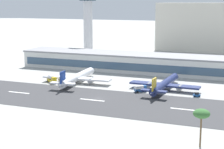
{
  "coord_description": "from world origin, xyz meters",
  "views": [
    {
      "loc": [
        66.2,
        -154.36,
        44.3
      ],
      "look_at": [
        -3.66,
        27.62,
        6.01
      ],
      "focal_mm": 59.86,
      "sensor_mm": 36.0,
      "label": 1
    }
  ],
  "objects_px": {
    "service_baggage_tug_0": "(197,95)",
    "terminal_building": "(141,63)",
    "airliner_navy_tail_gate_0": "(76,78)",
    "airliner_gold_tail_gate_1": "(164,85)",
    "palm_tree_1": "(202,114)",
    "control_tower": "(88,18)",
    "service_box_truck_1": "(140,88)",
    "distant_hotel_block": "(215,27)",
    "service_fuel_truck_2": "(52,79)"
  },
  "relations": [
    {
      "from": "airliner_navy_tail_gate_0",
      "to": "airliner_gold_tail_gate_1",
      "type": "height_order",
      "value": "airliner_navy_tail_gate_0"
    },
    {
      "from": "service_baggage_tug_0",
      "to": "distant_hotel_block",
      "type": "bearing_deg",
      "value": 71.15
    },
    {
      "from": "distant_hotel_block",
      "to": "service_box_truck_1",
      "type": "height_order",
      "value": "distant_hotel_block"
    },
    {
      "from": "airliner_navy_tail_gate_0",
      "to": "airliner_gold_tail_gate_1",
      "type": "distance_m",
      "value": 48.83
    },
    {
      "from": "control_tower",
      "to": "airliner_navy_tail_gate_0",
      "type": "relative_size",
      "value": 1.1
    },
    {
      "from": "control_tower",
      "to": "service_baggage_tug_0",
      "type": "distance_m",
      "value": 144.23
    },
    {
      "from": "distant_hotel_block",
      "to": "service_baggage_tug_0",
      "type": "bearing_deg",
      "value": -86.55
    },
    {
      "from": "airliner_navy_tail_gate_0",
      "to": "service_baggage_tug_0",
      "type": "bearing_deg",
      "value": -98.65
    },
    {
      "from": "service_fuel_truck_2",
      "to": "distant_hotel_block",
      "type": "bearing_deg",
      "value": 106.05
    },
    {
      "from": "service_fuel_truck_2",
      "to": "palm_tree_1",
      "type": "distance_m",
      "value": 111.27
    },
    {
      "from": "distant_hotel_block",
      "to": "palm_tree_1",
      "type": "distance_m",
      "value": 237.57
    },
    {
      "from": "terminal_building",
      "to": "distant_hotel_block",
      "type": "relative_size",
      "value": 1.6
    },
    {
      "from": "distant_hotel_block",
      "to": "service_fuel_truck_2",
      "type": "relative_size",
      "value": 12.2
    },
    {
      "from": "distant_hotel_block",
      "to": "airliner_gold_tail_gate_1",
      "type": "xyz_separation_m",
      "value": [
        -6.96,
        -167.31,
        -18.54
      ]
    },
    {
      "from": "airliner_navy_tail_gate_0",
      "to": "palm_tree_1",
      "type": "relative_size",
      "value": 3.84
    },
    {
      "from": "terminal_building",
      "to": "control_tower",
      "type": "distance_m",
      "value": 77.31
    },
    {
      "from": "distant_hotel_block",
      "to": "service_fuel_truck_2",
      "type": "xyz_separation_m",
      "value": [
        -69.16,
        -171.36,
        -19.55
      ]
    },
    {
      "from": "service_baggage_tug_0",
      "to": "service_box_truck_1",
      "type": "distance_m",
      "value": 27.71
    },
    {
      "from": "airliner_navy_tail_gate_0",
      "to": "service_baggage_tug_0",
      "type": "xyz_separation_m",
      "value": [
        66.28,
        -6.24,
        -2.06
      ]
    },
    {
      "from": "palm_tree_1",
      "to": "service_fuel_truck_2",
      "type": "bearing_deg",
      "value": 144.11
    },
    {
      "from": "service_baggage_tug_0",
      "to": "palm_tree_1",
      "type": "distance_m",
      "value": 63.63
    },
    {
      "from": "control_tower",
      "to": "service_fuel_truck_2",
      "type": "relative_size",
      "value": 6.2
    },
    {
      "from": "terminal_building",
      "to": "airliner_gold_tail_gate_1",
      "type": "bearing_deg",
      "value": -60.88
    },
    {
      "from": "control_tower",
      "to": "service_baggage_tug_0",
      "type": "height_order",
      "value": "control_tower"
    },
    {
      "from": "terminal_building",
      "to": "palm_tree_1",
      "type": "height_order",
      "value": "palm_tree_1"
    },
    {
      "from": "terminal_building",
      "to": "service_baggage_tug_0",
      "type": "bearing_deg",
      "value": -51.0
    },
    {
      "from": "service_box_truck_1",
      "to": "palm_tree_1",
      "type": "distance_m",
      "value": 73.27
    },
    {
      "from": "terminal_building",
      "to": "palm_tree_1",
      "type": "relative_size",
      "value": 13.28
    },
    {
      "from": "control_tower",
      "to": "airliner_gold_tail_gate_1",
      "type": "bearing_deg",
      "value": -47.55
    },
    {
      "from": "airliner_navy_tail_gate_0",
      "to": "service_box_truck_1",
      "type": "height_order",
      "value": "airliner_navy_tail_gate_0"
    },
    {
      "from": "service_baggage_tug_0",
      "to": "palm_tree_1",
      "type": "relative_size",
      "value": 0.29
    },
    {
      "from": "terminal_building",
      "to": "service_baggage_tug_0",
      "type": "relative_size",
      "value": 45.29
    },
    {
      "from": "service_box_truck_1",
      "to": "distant_hotel_block",
      "type": "bearing_deg",
      "value": 45.54
    },
    {
      "from": "airliner_navy_tail_gate_0",
      "to": "service_fuel_truck_2",
      "type": "bearing_deg",
      "value": 100.48
    },
    {
      "from": "service_baggage_tug_0",
      "to": "palm_tree_1",
      "type": "xyz_separation_m",
      "value": [
        10.22,
        -62.08,
        9.49
      ]
    },
    {
      "from": "terminal_building",
      "to": "airliner_gold_tail_gate_1",
      "type": "relative_size",
      "value": 3.54
    },
    {
      "from": "service_baggage_tug_0",
      "to": "service_fuel_truck_2",
      "type": "bearing_deg",
      "value": 155.58
    },
    {
      "from": "service_box_truck_1",
      "to": "control_tower",
      "type": "bearing_deg",
      "value": 87.88
    },
    {
      "from": "service_baggage_tug_0",
      "to": "terminal_building",
      "type": "bearing_deg",
      "value": 106.71
    },
    {
      "from": "control_tower",
      "to": "service_box_truck_1",
      "type": "relative_size",
      "value": 8.32
    },
    {
      "from": "terminal_building",
      "to": "service_baggage_tug_0",
      "type": "xyz_separation_m",
      "value": [
        43.41,
        -53.6,
        -4.6
      ]
    },
    {
      "from": "distant_hotel_block",
      "to": "palm_tree_1",
      "type": "bearing_deg",
      "value": -84.99
    },
    {
      "from": "airliner_gold_tail_gate_1",
      "to": "service_fuel_truck_2",
      "type": "height_order",
      "value": "airliner_gold_tail_gate_1"
    },
    {
      "from": "control_tower",
      "to": "airliner_gold_tail_gate_1",
      "type": "height_order",
      "value": "control_tower"
    },
    {
      "from": "service_box_truck_1",
      "to": "airliner_navy_tail_gate_0",
      "type": "bearing_deg",
      "value": 131.99
    },
    {
      "from": "terminal_building",
      "to": "airliner_gold_tail_gate_1",
      "type": "xyz_separation_m",
      "value": [
        25.95,
        -46.58,
        -2.61
      ]
    },
    {
      "from": "palm_tree_1",
      "to": "service_baggage_tug_0",
      "type": "bearing_deg",
      "value": 99.35
    },
    {
      "from": "airliner_navy_tail_gate_0",
      "to": "service_fuel_truck_2",
      "type": "height_order",
      "value": "airliner_navy_tail_gate_0"
    },
    {
      "from": "terminal_building",
      "to": "distant_hotel_block",
      "type": "distance_m",
      "value": 126.14
    },
    {
      "from": "distant_hotel_block",
      "to": "service_fuel_truck_2",
      "type": "height_order",
      "value": "distant_hotel_block"
    }
  ]
}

